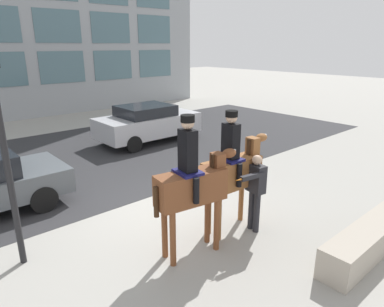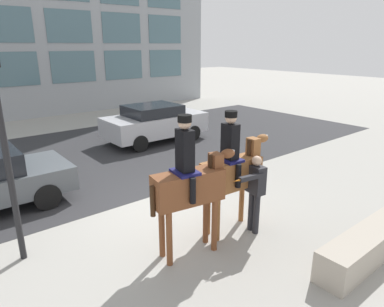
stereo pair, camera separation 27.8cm
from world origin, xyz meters
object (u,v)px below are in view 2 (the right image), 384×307
at_px(mounted_horse_companion, 233,170).
at_px(planter_ledge, 368,245).
at_px(street_car_far_lane, 155,122).
at_px(pedestrian_bystander, 255,188).
at_px(mounted_horse_lead, 190,184).

relative_size(mounted_horse_companion, planter_ledge, 0.94).
distance_m(street_car_far_lane, planter_ledge, 9.35).
bearing_deg(street_car_far_lane, mounted_horse_companion, -110.65).
height_order(pedestrian_bystander, planter_ledge, pedestrian_bystander).
height_order(mounted_horse_lead, planter_ledge, mounted_horse_lead).
bearing_deg(street_car_far_lane, mounted_horse_lead, -118.44).
distance_m(mounted_horse_companion, pedestrian_bystander, 0.58).
distance_m(mounted_horse_lead, planter_ledge, 3.43).
relative_size(mounted_horse_lead, street_car_far_lane, 0.65).
bearing_deg(mounted_horse_lead, street_car_far_lane, 70.70).
relative_size(mounted_horse_companion, street_car_far_lane, 0.63).
bearing_deg(pedestrian_bystander, mounted_horse_companion, -40.88).
distance_m(mounted_horse_companion, planter_ledge, 2.81).
bearing_deg(planter_ledge, pedestrian_bystander, 114.55).
relative_size(mounted_horse_lead, pedestrian_bystander, 1.59).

